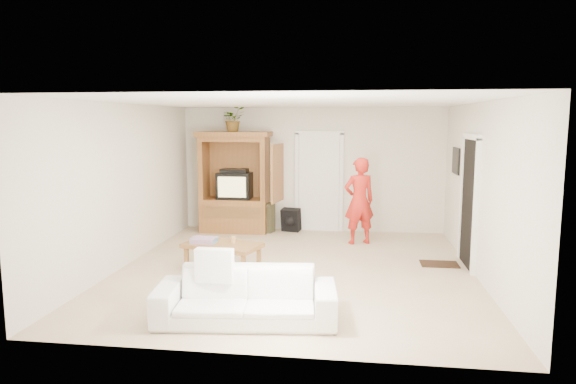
% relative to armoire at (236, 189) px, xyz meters
% --- Properties ---
extents(floor, '(6.00, 6.00, 0.00)m').
position_rel_armoire_xyz_m(floor, '(1.58, -2.66, -0.91)').
color(floor, tan).
rests_on(floor, ground).
extents(ceiling, '(6.00, 6.00, 0.00)m').
position_rel_armoire_xyz_m(ceiling, '(1.58, -2.66, 1.69)').
color(ceiling, white).
rests_on(ceiling, floor).
extents(wall_back, '(5.50, 0.00, 5.50)m').
position_rel_armoire_xyz_m(wall_back, '(1.58, 0.34, 0.39)').
color(wall_back, silver).
rests_on(wall_back, floor).
extents(wall_front, '(5.50, 0.00, 5.50)m').
position_rel_armoire_xyz_m(wall_front, '(1.58, -5.66, 0.39)').
color(wall_front, silver).
rests_on(wall_front, floor).
extents(wall_left, '(0.00, 6.00, 6.00)m').
position_rel_armoire_xyz_m(wall_left, '(-1.17, -2.66, 0.39)').
color(wall_left, silver).
rests_on(wall_left, floor).
extents(wall_right, '(0.00, 6.00, 6.00)m').
position_rel_armoire_xyz_m(wall_right, '(4.33, -2.66, 0.39)').
color(wall_right, silver).
rests_on(wall_right, floor).
extents(armoire, '(1.82, 1.14, 2.10)m').
position_rel_armoire_xyz_m(armoire, '(0.00, 0.00, 0.00)').
color(armoire, '#935D2D').
rests_on(armoire, floor).
extents(door_back, '(0.85, 0.05, 2.04)m').
position_rel_armoire_xyz_m(door_back, '(1.73, 0.31, 0.11)').
color(door_back, white).
rests_on(door_back, floor).
extents(doorway_right, '(0.05, 0.90, 2.04)m').
position_rel_armoire_xyz_m(doorway_right, '(4.30, -2.06, 0.11)').
color(doorway_right, black).
rests_on(doorway_right, floor).
extents(framed_picture, '(0.03, 0.60, 0.48)m').
position_rel_armoire_xyz_m(framed_picture, '(4.31, -0.76, 0.69)').
color(framed_picture, black).
rests_on(framed_picture, wall_right).
extents(doormat, '(0.60, 0.40, 0.02)m').
position_rel_armoire_xyz_m(doormat, '(3.88, -2.06, -0.90)').
color(doormat, '#382316').
rests_on(doormat, floor).
extents(plant, '(0.61, 0.59, 0.52)m').
position_rel_armoire_xyz_m(plant, '(-0.02, -0.03, 1.45)').
color(plant, '#4C7238').
rests_on(plant, armoire).
extents(man, '(0.70, 0.59, 1.65)m').
position_rel_armoire_xyz_m(man, '(2.57, -0.76, -0.09)').
color(man, red).
rests_on(man, floor).
extents(sofa, '(2.16, 1.03, 0.61)m').
position_rel_armoire_xyz_m(sofa, '(1.26, -4.81, -0.60)').
color(sofa, white).
rests_on(sofa, floor).
extents(coffee_table, '(1.30, 0.95, 0.44)m').
position_rel_armoire_xyz_m(coffee_table, '(0.46, -2.86, -0.53)').
color(coffee_table, olive).
rests_on(coffee_table, floor).
extents(towel, '(0.39, 0.29, 0.08)m').
position_rel_armoire_xyz_m(towel, '(0.16, -2.86, -0.43)').
color(towel, '#F65279').
rests_on(towel, coffee_table).
extents(candle, '(0.08, 0.08, 0.10)m').
position_rel_armoire_xyz_m(candle, '(0.62, -2.80, -0.42)').
color(candle, tan).
rests_on(candle, coffee_table).
extents(backpack_black, '(0.42, 0.30, 0.47)m').
position_rel_armoire_xyz_m(backpack_black, '(1.15, 0.14, -0.67)').
color(backpack_black, black).
rests_on(backpack_black, floor).
extents(backpack_olive, '(0.39, 0.33, 0.62)m').
position_rel_armoire_xyz_m(backpack_olive, '(0.64, -0.00, -0.60)').
color(backpack_olive, '#47442B').
rests_on(backpack_olive, floor).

